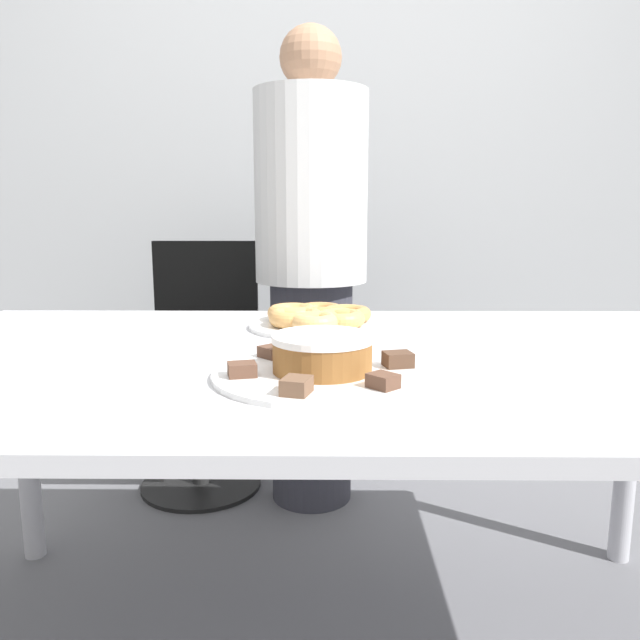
% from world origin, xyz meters
% --- Properties ---
extents(wall_back, '(8.00, 0.05, 2.60)m').
position_xyz_m(wall_back, '(0.00, 1.63, 1.30)').
color(wall_back, '#A8AAAD').
rests_on(wall_back, ground_plane).
extents(table, '(1.85, 1.05, 0.73)m').
position_xyz_m(table, '(0.00, 0.00, 0.66)').
color(table, silver).
rests_on(table, ground_plane).
extents(person_standing, '(0.37, 0.37, 1.59)m').
position_xyz_m(person_standing, '(-0.05, 0.86, 0.83)').
color(person_standing, '#383842').
rests_on(person_standing, ground_plane).
extents(office_chair_left, '(0.44, 0.44, 0.90)m').
position_xyz_m(office_chair_left, '(-0.46, 1.00, 0.43)').
color(office_chair_left, black).
rests_on(office_chair_left, ground_plane).
extents(plate_cake, '(0.39, 0.39, 0.01)m').
position_xyz_m(plate_cake, '(-0.01, -0.17, 0.74)').
color(plate_cake, white).
rests_on(plate_cake, table).
extents(plate_donuts, '(0.33, 0.33, 0.01)m').
position_xyz_m(plate_donuts, '(-0.02, 0.28, 0.74)').
color(plate_donuts, white).
rests_on(plate_donuts, table).
extents(frosted_cake, '(0.18, 0.18, 0.07)m').
position_xyz_m(frosted_cake, '(-0.01, -0.17, 0.77)').
color(frosted_cake, brown).
rests_on(frosted_cake, plate_cake).
extents(lamington_0, '(0.06, 0.05, 0.03)m').
position_xyz_m(lamington_0, '(0.13, -0.14, 0.75)').
color(lamington_0, '#513828').
rests_on(lamington_0, plate_cake).
extents(lamington_1, '(0.05, 0.06, 0.02)m').
position_xyz_m(lamington_1, '(0.03, -0.04, 0.75)').
color(lamington_1, brown).
rests_on(lamington_1, plate_cake).
extents(lamington_2, '(0.06, 0.06, 0.02)m').
position_xyz_m(lamington_2, '(-0.10, -0.07, 0.75)').
color(lamington_2, brown).
rests_on(lamington_2, plate_cake).
extents(lamington_3, '(0.06, 0.05, 0.02)m').
position_xyz_m(lamington_3, '(-0.14, -0.21, 0.75)').
color(lamington_3, brown).
rests_on(lamington_3, plate_cake).
extents(lamington_4, '(0.05, 0.06, 0.03)m').
position_xyz_m(lamington_4, '(-0.05, -0.31, 0.75)').
color(lamington_4, brown).
rests_on(lamington_4, plate_cake).
extents(lamington_5, '(0.06, 0.06, 0.02)m').
position_xyz_m(lamington_5, '(0.09, -0.27, 0.75)').
color(lamington_5, brown).
rests_on(lamington_5, plate_cake).
extents(donut_0, '(0.12, 0.12, 0.03)m').
position_xyz_m(donut_0, '(-0.02, 0.28, 0.76)').
color(donut_0, '#E5AD66').
rests_on(donut_0, plate_donuts).
extents(donut_1, '(0.12, 0.12, 0.04)m').
position_xyz_m(donut_1, '(0.05, 0.31, 0.76)').
color(donut_1, '#D18E4C').
rests_on(donut_1, plate_donuts).
extents(donut_2, '(0.12, 0.12, 0.04)m').
position_xyz_m(donut_2, '(-0.02, 0.34, 0.76)').
color(donut_2, '#C68447').
rests_on(donut_2, plate_donuts).
extents(donut_3, '(0.13, 0.13, 0.04)m').
position_xyz_m(donut_3, '(-0.08, 0.32, 0.76)').
color(donut_3, tan).
rests_on(donut_3, plate_donuts).
extents(donut_4, '(0.13, 0.13, 0.04)m').
position_xyz_m(donut_4, '(-0.07, 0.25, 0.76)').
color(donut_4, tan).
rests_on(donut_4, plate_donuts).
extents(donut_5, '(0.11, 0.11, 0.04)m').
position_xyz_m(donut_5, '(-0.03, 0.20, 0.76)').
color(donut_5, '#E5AD66').
rests_on(donut_5, plate_donuts).
extents(donut_6, '(0.12, 0.12, 0.04)m').
position_xyz_m(donut_6, '(0.03, 0.24, 0.76)').
color(donut_6, tan).
rests_on(donut_6, plate_donuts).
extents(napkin, '(0.15, 0.12, 0.01)m').
position_xyz_m(napkin, '(-0.43, -0.10, 0.73)').
color(napkin, white).
rests_on(napkin, table).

